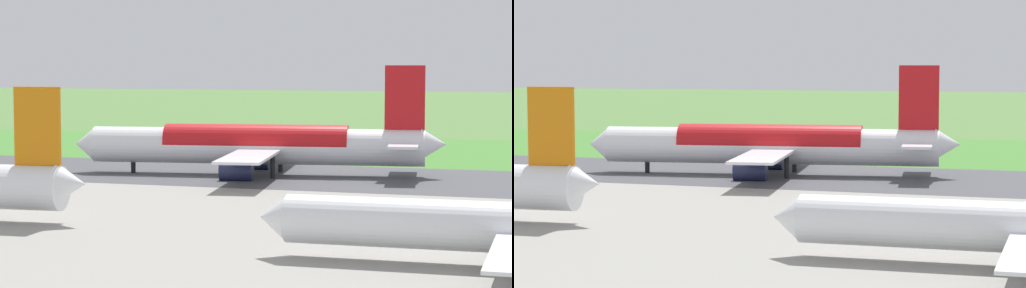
# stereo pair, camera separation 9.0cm
# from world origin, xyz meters

# --- Properties ---
(ground_plane) EXTENTS (800.00, 800.00, 0.00)m
(ground_plane) POSITION_xyz_m (0.00, 0.00, 0.00)
(ground_plane) COLOR #547F3D
(runway_asphalt) EXTENTS (600.00, 32.27, 0.06)m
(runway_asphalt) POSITION_xyz_m (0.00, 0.00, 0.03)
(runway_asphalt) COLOR #47474C
(runway_asphalt) RESTS_ON ground
(apron_concrete) EXTENTS (440.00, 110.00, 0.05)m
(apron_concrete) POSITION_xyz_m (0.00, 57.76, 0.03)
(apron_concrete) COLOR gray
(apron_concrete) RESTS_ON ground
(grass_verge_foreground) EXTENTS (600.00, 80.00, 0.04)m
(grass_verge_foreground) POSITION_xyz_m (0.00, -37.50, 0.02)
(grass_verge_foreground) COLOR #478534
(grass_verge_foreground) RESTS_ON ground
(airliner_main) EXTENTS (54.06, 44.40, 15.88)m
(airliner_main) POSITION_xyz_m (-5.64, -0.05, 4.35)
(airliner_main) COLOR white
(airliner_main) RESTS_ON ground
(no_stopping_sign) EXTENTS (0.60, 0.10, 2.57)m
(no_stopping_sign) POSITION_xyz_m (-14.57, -34.54, 1.53)
(no_stopping_sign) COLOR slate
(no_stopping_sign) RESTS_ON ground
(traffic_cone_orange) EXTENTS (0.40, 0.40, 0.55)m
(traffic_cone_orange) POSITION_xyz_m (-9.46, -34.48, 0.28)
(traffic_cone_orange) COLOR orange
(traffic_cone_orange) RESTS_ON ground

